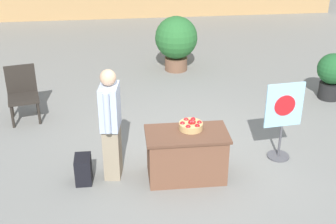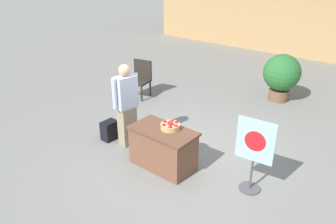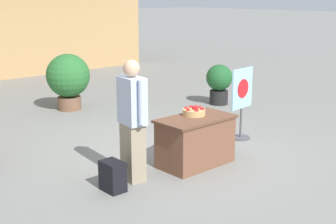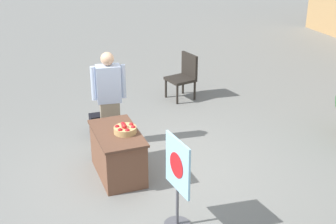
% 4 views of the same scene
% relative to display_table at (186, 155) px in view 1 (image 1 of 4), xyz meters
% --- Properties ---
extents(ground_plane, '(120.00, 120.00, 0.00)m').
position_rel_display_table_xyz_m(ground_plane, '(0.11, 0.55, -0.38)').
color(ground_plane, slate).
extents(display_table, '(1.22, 0.68, 0.76)m').
position_rel_display_table_xyz_m(display_table, '(0.00, 0.00, 0.00)').
color(display_table, brown).
rests_on(display_table, ground_plane).
extents(apple_basket, '(0.35, 0.35, 0.16)m').
position_rel_display_table_xyz_m(apple_basket, '(0.08, 0.12, 0.44)').
color(apple_basket, tan).
rests_on(apple_basket, display_table).
extents(person_visitor, '(0.32, 0.60, 1.74)m').
position_rel_display_table_xyz_m(person_visitor, '(-1.10, 0.16, 0.51)').
color(person_visitor, gray).
rests_on(person_visitor, ground_plane).
extents(backpack, '(0.24, 0.34, 0.42)m').
position_rel_display_table_xyz_m(backpack, '(-1.55, 0.04, -0.17)').
color(backpack, black).
rests_on(backpack, ground_plane).
extents(poster_board, '(0.62, 0.36, 1.31)m').
position_rel_display_table_xyz_m(poster_board, '(1.59, 0.39, 0.34)').
color(poster_board, '#4C4C51').
rests_on(poster_board, ground_plane).
extents(patio_chair, '(0.65, 0.65, 1.02)m').
position_rel_display_table_xyz_m(patio_chair, '(-2.76, 2.29, 0.18)').
color(patio_chair, '#28231E').
rests_on(patio_chair, ground_plane).
extents(potted_plant_far_right, '(0.63, 0.63, 0.97)m').
position_rel_display_table_xyz_m(potted_plant_far_right, '(3.37, 2.52, 0.17)').
color(potted_plant_far_right, black).
rests_on(potted_plant_far_right, ground_plane).
extents(potted_plant_near_right, '(0.99, 0.99, 1.29)m').
position_rel_display_table_xyz_m(potted_plant_near_right, '(0.41, 4.48, 0.36)').
color(potted_plant_near_right, brown).
rests_on(potted_plant_near_right, ground_plane).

